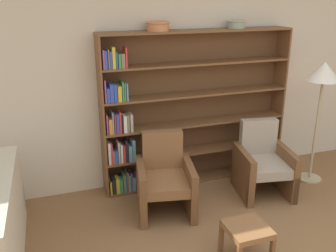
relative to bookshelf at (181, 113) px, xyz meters
name	(u,v)px	position (x,y,z in m)	size (l,w,h in m)	color
wall_back	(198,79)	(0.30, 0.17, 0.40)	(12.00, 0.06, 2.75)	beige
bookshelf	(181,113)	(0.00, 0.00, 0.00)	(2.52, 0.30, 2.03)	brown
bowl_slate	(158,26)	(-0.32, -0.02, 1.11)	(0.29, 0.29, 0.11)	#C67547
bowl_olive	(237,24)	(0.73, -0.02, 1.11)	(0.23, 0.23, 0.10)	gray
armchair_leather	(165,179)	(-0.44, -0.64, -0.58)	(0.76, 0.79, 0.92)	brown
armchair_cushioned	(263,163)	(0.88, -0.64, -0.58)	(0.76, 0.79, 0.92)	brown
floor_lamp	(323,78)	(1.72, -0.57, 0.45)	(0.43, 0.43, 1.64)	tan
footstool	(247,232)	(0.01, -1.75, -0.67)	(0.39, 0.39, 0.37)	brown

